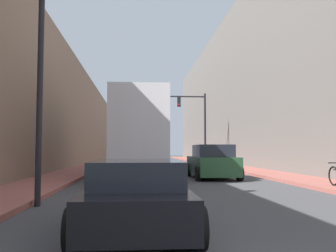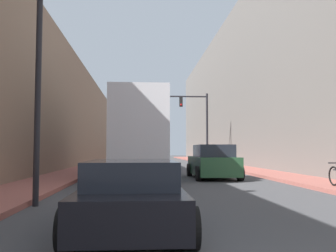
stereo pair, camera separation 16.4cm
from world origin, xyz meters
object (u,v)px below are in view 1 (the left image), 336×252
Objects in this scene: semi_truck at (138,134)px; suv_car at (212,162)px; traffic_signal_gantry at (186,115)px; sedan_car at (137,195)px; street_lamp at (41,37)px.

suv_car is (3.83, -2.43, -1.55)m from semi_truck.
suv_car is 15.82m from traffic_signal_gantry.
sedan_car is 5.46m from street_lamp.
suv_car is 0.66× the size of street_lamp.
suv_car is (3.89, 12.02, 0.21)m from sedan_car.
traffic_signal_gantry is at bearing 73.70° from street_lamp.
traffic_signal_gantry is (4.57, 27.34, 4.10)m from sedan_car.
traffic_signal_gantry is 25.49m from street_lamp.
traffic_signal_gantry is at bearing 87.44° from suv_car.
semi_truck is at bearing 77.14° from street_lamp.
semi_truck is 12.06m from street_lamp.
sedan_car is at bearing -90.23° from semi_truck.
semi_truck is at bearing 147.63° from suv_car.
suv_car reaches higher than sedan_car.
sedan_car is (-0.06, -14.45, -1.75)m from semi_truck.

